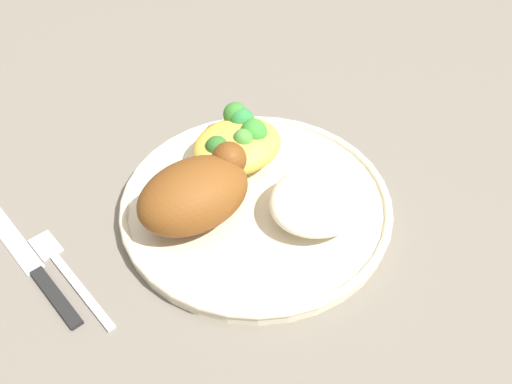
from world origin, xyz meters
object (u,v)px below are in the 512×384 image
at_px(fork, 67,272).
at_px(knife, 36,270).
at_px(mac_cheese_with_broccoli, 238,142).
at_px(roasted_chicken, 196,193).
at_px(rice_pile, 320,200).
at_px(plate, 256,205).

xyz_separation_m(fork, knife, (-0.02, 0.02, 0.00)).
bearing_deg(mac_cheese_with_broccoli, roasted_chicken, -147.62).
xyz_separation_m(roasted_chicken, rice_pile, (0.10, -0.06, -0.01)).
bearing_deg(knife, rice_pile, -21.81).
height_order(rice_pile, mac_cheese_with_broccoli, mac_cheese_with_broccoli).
xyz_separation_m(plate, fork, (-0.19, 0.03, -0.01)).
bearing_deg(fork, knife, 142.12).
bearing_deg(knife, plate, -13.46).
relative_size(plate, knife, 1.47).
distance_m(plate, rice_pile, 0.07).
height_order(rice_pile, knife, rice_pile).
distance_m(plate, mac_cheese_with_broccoli, 0.07).
height_order(roasted_chicken, mac_cheese_with_broccoli, roasted_chicken).
distance_m(plate, knife, 0.22).
relative_size(rice_pile, mac_cheese_with_broccoli, 1.04).
height_order(mac_cheese_with_broccoli, fork, mac_cheese_with_broccoli).
bearing_deg(plate, knife, 166.54).
height_order(roasted_chicken, fork, roasted_chicken).
bearing_deg(roasted_chicken, plate, -12.32).
bearing_deg(rice_pile, mac_cheese_with_broccoli, 99.79).
bearing_deg(knife, mac_cheese_with_broccoli, 3.07).
bearing_deg(fork, rice_pile, -19.92).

